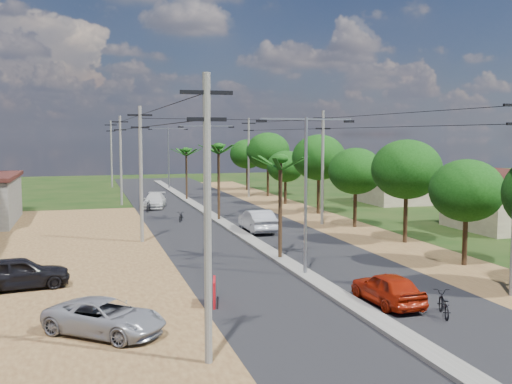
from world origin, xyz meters
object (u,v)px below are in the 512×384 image
car_red_near (387,289)px  car_silver_mid (257,221)px  moto_rider_east (443,305)px  car_parked_silver (105,318)px  car_parked_dark (19,274)px  roadside_sign (214,293)px  car_white_far (155,201)px

car_red_near → car_silver_mid: car_silver_mid is taller
car_red_near → moto_rider_east: size_ratio=2.22×
car_parked_silver → car_parked_dark: car_parked_dark is taller
car_silver_mid → moto_rider_east: (1.32, -21.70, -0.34)m
car_red_near → roadside_sign: car_red_near is taller
car_silver_mid → moto_rider_east: bearing=94.5°
car_silver_mid → car_white_far: (-5.61, 16.52, -0.12)m
car_silver_mid → roadside_sign: (-7.03, -17.75, -0.25)m
car_white_far → car_parked_dark: size_ratio=1.07×
roadside_sign → moto_rider_east: bearing=-12.3°
car_parked_dark → roadside_sign: bearing=-130.8°
car_white_far → car_parked_silver: 37.26m
car_red_near → car_parked_silver: bearing=0.3°
car_red_near → car_parked_dark: (-15.09, 6.97, 0.07)m
car_white_far → car_parked_dark: car_parked_dark is taller
moto_rider_east → car_red_near: bearing=-34.3°
moto_rider_east → roadside_sign: roadside_sign is taller
car_red_near → car_parked_silver: (-11.51, -0.60, -0.06)m
car_silver_mid → car_white_far: bearing=-70.2°
car_parked_silver → roadside_sign: 5.16m
car_red_near → car_silver_mid: bearing=-92.8°
car_red_near → roadside_sign: (-7.00, 1.90, -0.12)m
moto_rider_east → roadside_sign: bearing=-3.0°
car_silver_mid → car_parked_silver: car_silver_mid is taller
car_white_far → car_parked_silver: car_white_far is taller
car_parked_silver → moto_rider_east: 12.94m
car_red_near → car_white_far: bearing=-83.9°
car_parked_silver → moto_rider_east: size_ratio=2.47×
car_white_far → roadside_sign: bearing=-79.4°
moto_rider_east → car_parked_silver: bearing=15.9°
car_silver_mid → moto_rider_east: 21.74m
car_red_near → car_silver_mid: 19.65m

